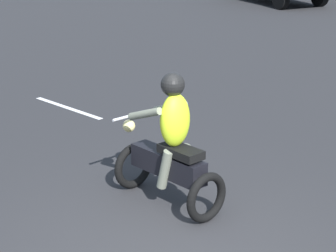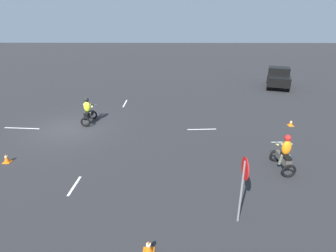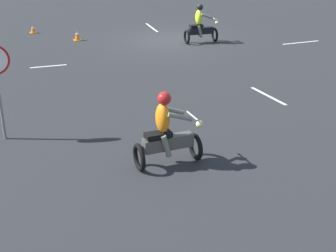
{
  "view_description": "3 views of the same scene",
  "coord_description": "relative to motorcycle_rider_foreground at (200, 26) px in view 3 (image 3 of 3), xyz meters",
  "views": [
    {
      "loc": [
        4.15,
        -4.22,
        3.46
      ],
      "look_at": [
        -0.95,
        0.96,
        1.0
      ],
      "focal_mm": 70.0,
      "sensor_mm": 36.0,
      "label": 1
    },
    {
      "loc": [
        14.27,
        6.03,
        6.05
      ],
      "look_at": [
        1.72,
        5.9,
        0.9
      ],
      "focal_mm": 28.0,
      "sensor_mm": 36.0,
      "label": 2
    },
    {
      "loc": [
        7.61,
        19.13,
        4.76
      ],
      "look_at": [
        4.4,
        10.85,
        0.9
      ],
      "focal_mm": 50.0,
      "sensor_mm": 36.0,
      "label": 3
    }
  ],
  "objects": [
    {
      "name": "lane_stripe_e",
      "position": [
        6.65,
        1.33,
        -0.72
      ],
      "size": [
        1.29,
        0.16,
        0.01
      ],
      "primitive_type": "cube",
      "rotation": [
        0.0,
        0.0,
        1.53
      ],
      "color": "silver",
      "rests_on": "ground"
    },
    {
      "name": "traffic_cone_near_left",
      "position": [
        6.52,
        -4.62,
        -0.56
      ],
      "size": [
        0.32,
        0.32,
        0.34
      ],
      "color": "orange",
      "rests_on": "ground"
    },
    {
      "name": "motorcycle_rider_background",
      "position": [
        5.36,
        9.9,
        0.0
      ],
      "size": [
        1.52,
        0.7,
        1.66
      ],
      "rotation": [
        0.0,
        0.0,
        1.6
      ],
      "color": "black",
      "rests_on": "ground"
    },
    {
      "name": "traffic_cone_mid_center",
      "position": [
        4.87,
        -2.34,
        -0.51
      ],
      "size": [
        0.32,
        0.32,
        0.44
      ],
      "color": "orange",
      "rests_on": "ground"
    },
    {
      "name": "lane_stripe_w",
      "position": [
        -4.1,
        1.56,
        -0.72
      ],
      "size": [
        1.85,
        0.1,
        0.01
      ],
      "primitive_type": "cube",
      "rotation": [
        0.0,
        0.0,
        4.71
      ],
      "color": "silver",
      "rests_on": "ground"
    },
    {
      "name": "motorcycle_rider_foreground",
      "position": [
        0.0,
        0.0,
        0.0
      ],
      "size": [
        1.53,
        0.72,
        1.66
      ],
      "rotation": [
        0.0,
        0.0,
        1.52
      ],
      "color": "black",
      "rests_on": "ground"
    },
    {
      "name": "ground_plane",
      "position": [
        0.92,
        -0.96,
        -0.73
      ],
      "size": [
        120.0,
        120.0,
        0.0
      ],
      "primitive_type": "plane",
      "color": "#28282B"
    },
    {
      "name": "lane_stripe_s",
      "position": [
        0.88,
        -3.8,
        -0.72
      ],
      "size": [
        0.26,
        2.16,
        0.01
      ],
      "primitive_type": "cube",
      "rotation": [
        0.0,
        0.0,
        6.21
      ],
      "color": "silver",
      "rests_on": "ground"
    },
    {
      "name": "lane_stripe_n",
      "position": [
        0.95,
        6.93,
        -0.72
      ],
      "size": [
        0.2,
        1.72,
        0.01
      ],
      "primitive_type": "cube",
      "rotation": [
        0.0,
        0.0,
        3.2
      ],
      "color": "silver",
      "rests_on": "ground"
    }
  ]
}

